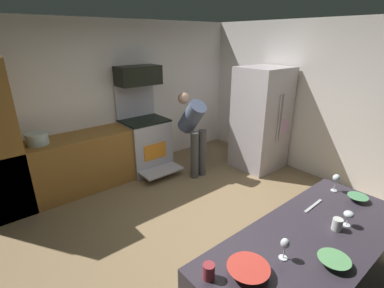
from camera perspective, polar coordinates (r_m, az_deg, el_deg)
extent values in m
cube|color=olive|center=(3.84, 2.41, -16.38)|extent=(5.20, 4.80, 0.02)
cube|color=silver|center=(5.13, -15.26, 8.82)|extent=(5.20, 0.12, 2.60)
cube|color=silver|center=(5.22, 24.11, 7.93)|extent=(0.12, 4.80, 2.60)
cube|color=olive|center=(4.77, -22.22, -3.74)|extent=(2.40, 0.60, 0.90)
cube|color=#B3B1BB|center=(5.18, -9.40, -0.31)|extent=(0.76, 0.64, 0.92)
cube|color=black|center=(5.03, -9.72, 4.73)|extent=(0.76, 0.64, 0.03)
cube|color=#B3B1BB|center=(5.20, -11.57, 8.71)|extent=(0.76, 0.06, 0.60)
cube|color=orange|center=(4.93, -7.46, -1.49)|extent=(0.44, 0.01, 0.28)
cube|color=#B3B1BB|center=(4.92, -6.20, -5.42)|extent=(0.72, 0.36, 0.03)
cube|color=black|center=(4.96, -10.88, 13.56)|extent=(0.74, 0.38, 0.32)
cube|color=#BEB5B9|center=(5.25, 13.84, 4.96)|extent=(0.84, 0.76, 1.84)
cylinder|color=#BEB5B9|center=(4.98, 17.27, 4.85)|extent=(0.02, 0.02, 0.83)
cylinder|color=#BEB5B9|center=(5.05, 17.78, 5.00)|extent=(0.02, 0.02, 0.83)
cube|color=#C797BC|center=(5.19, 18.14, 3.27)|extent=(0.20, 0.01, 0.26)
cylinder|color=#454545|center=(4.81, 0.52, -2.33)|extent=(0.14, 0.14, 0.83)
cylinder|color=#454545|center=(4.91, 2.04, -1.83)|extent=(0.14, 0.14, 0.83)
cylinder|color=slate|center=(4.77, -0.02, 5.61)|extent=(0.30, 0.58, 0.63)
sphere|color=tan|center=(4.88, -1.72, 9.32)|extent=(0.20, 0.20, 0.20)
cube|color=#332C35|center=(2.71, 21.90, -24.50)|extent=(1.97, 0.80, 0.90)
cone|color=#61A362|center=(2.23, 26.86, -20.55)|extent=(0.21, 0.21, 0.05)
cone|color=red|center=(1.99, 11.34, -23.95)|extent=(0.28, 0.28, 0.06)
cone|color=#539561|center=(3.05, 30.62, -9.50)|extent=(0.18, 0.18, 0.05)
cylinder|color=silver|center=(2.66, 28.91, -14.24)|extent=(0.06, 0.06, 0.01)
cylinder|color=silver|center=(2.64, 29.06, -13.56)|extent=(0.01, 0.01, 0.07)
ellipsoid|color=silver|center=(2.60, 29.31, -12.40)|extent=(0.08, 0.08, 0.06)
cylinder|color=silver|center=(3.13, 26.91, -8.42)|extent=(0.06, 0.06, 0.01)
cylinder|color=silver|center=(3.11, 27.07, -7.58)|extent=(0.01, 0.01, 0.10)
ellipsoid|color=silver|center=(3.07, 27.34, -6.16)|extent=(0.07, 0.07, 0.07)
cylinder|color=silver|center=(2.17, 18.03, -21.16)|extent=(0.06, 0.06, 0.01)
cylinder|color=silver|center=(2.14, 18.18, -20.27)|extent=(0.01, 0.01, 0.08)
ellipsoid|color=silver|center=(2.09, 18.43, -18.65)|extent=(0.06, 0.06, 0.07)
cylinder|color=silver|center=(2.55, 27.46, -14.30)|extent=(0.08, 0.08, 0.10)
cylinder|color=#9D2F36|center=(1.92, 3.42, -24.46)|extent=(0.08, 0.08, 0.11)
cube|color=#B7BABF|center=(2.79, 23.47, -11.46)|extent=(0.29, 0.03, 0.01)
cylinder|color=#ADC2BC|center=(4.49, -29.00, 0.95)|extent=(0.29, 0.29, 0.17)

